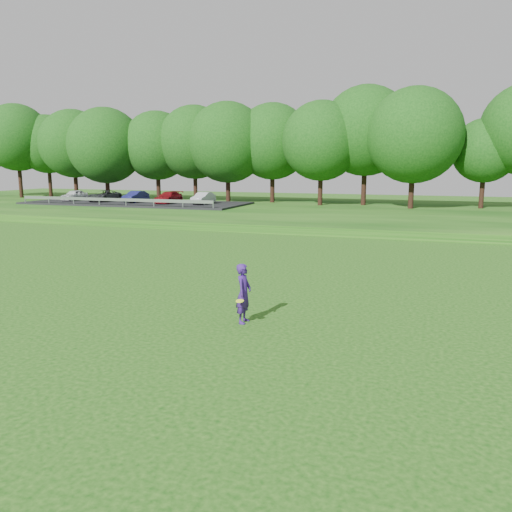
% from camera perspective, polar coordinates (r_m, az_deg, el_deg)
% --- Properties ---
extents(ground, '(140.00, 140.00, 0.00)m').
position_cam_1_polar(ground, '(15.65, -4.30, -7.14)').
color(ground, '#0F400C').
rests_on(ground, ground).
extents(berm, '(130.00, 30.00, 0.60)m').
position_cam_1_polar(berm, '(48.26, 12.02, 4.87)').
color(berm, '#0F400C').
rests_on(berm, ground).
extents(walking_path, '(130.00, 1.60, 0.04)m').
position_cam_1_polar(walking_path, '(34.53, 9.02, 2.42)').
color(walking_path, gray).
rests_on(walking_path, ground).
extents(treeline, '(104.00, 7.00, 15.00)m').
position_cam_1_polar(treeline, '(52.14, 12.92, 13.82)').
color(treeline, '#0E3C0E').
rests_on(treeline, berm).
extents(parking_lot, '(24.00, 9.00, 1.38)m').
position_cam_1_polar(parking_lot, '(55.53, -13.82, 6.25)').
color(parking_lot, black).
rests_on(parking_lot, berm).
extents(woman, '(0.45, 0.93, 1.81)m').
position_cam_1_polar(woman, '(15.00, -1.42, -4.30)').
color(woman, '#391972').
rests_on(woman, ground).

